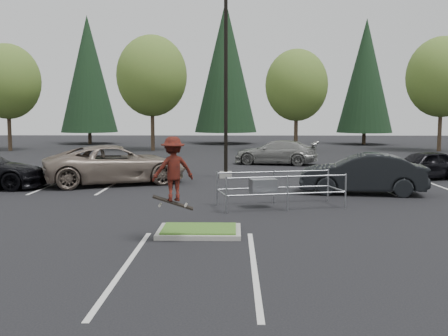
{
  "coord_description": "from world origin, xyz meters",
  "views": [
    {
      "loc": [
        0.94,
        -13.67,
        3.22
      ],
      "look_at": [
        0.63,
        1.5,
        1.6
      ],
      "focal_mm": 42.0,
      "sensor_mm": 36.0,
      "label": 1
    }
  ],
  "objects_px": {
    "car_r_black": "(423,165)",
    "car_far_silver": "(277,152)",
    "light_pole": "(226,85)",
    "car_r_charc": "(362,174)",
    "decid_a": "(8,84)",
    "decid_b": "(152,78)",
    "decid_c": "(296,87)",
    "cart_corral": "(267,186)",
    "car_l_tan": "(114,165)",
    "conif_a": "(88,74)",
    "conif_b": "(226,67)",
    "skateboarder": "(173,169)",
    "conif_c": "(366,76)",
    "decid_d": "(442,80)"
  },
  "relations": [
    {
      "from": "decid_d",
      "to": "car_l_tan",
      "type": "distance_m",
      "value": 30.98
    },
    {
      "from": "decid_c",
      "to": "conif_b",
      "type": "bearing_deg",
      "value": 119.32
    },
    {
      "from": "cart_corral",
      "to": "skateboarder",
      "type": "height_order",
      "value": "skateboarder"
    },
    {
      "from": "decid_d",
      "to": "conif_b",
      "type": "relative_size",
      "value": 0.65
    },
    {
      "from": "light_pole",
      "to": "car_r_black",
      "type": "bearing_deg",
      "value": -3.01
    },
    {
      "from": "conif_b",
      "to": "skateboarder",
      "type": "xyz_separation_m",
      "value": [
        -0.58,
        -41.5,
        -6.02
      ]
    },
    {
      "from": "car_r_charc",
      "to": "cart_corral",
      "type": "bearing_deg",
      "value": -43.45
    },
    {
      "from": "cart_corral",
      "to": "car_l_tan",
      "type": "relative_size",
      "value": 0.7
    },
    {
      "from": "decid_c",
      "to": "car_far_silver",
      "type": "height_order",
      "value": "decid_c"
    },
    {
      "from": "light_pole",
      "to": "decid_a",
      "type": "bearing_deg",
      "value": 135.75
    },
    {
      "from": "light_pole",
      "to": "car_r_charc",
      "type": "height_order",
      "value": "light_pole"
    },
    {
      "from": "conif_b",
      "to": "skateboarder",
      "type": "distance_m",
      "value": 41.94
    },
    {
      "from": "decid_b",
      "to": "car_l_tan",
      "type": "xyz_separation_m",
      "value": [
        1.51,
        -20.91,
        -5.17
      ]
    },
    {
      "from": "decid_b",
      "to": "light_pole",
      "type": "bearing_deg",
      "value": -70.65
    },
    {
      "from": "car_r_charc",
      "to": "car_far_silver",
      "type": "relative_size",
      "value": 0.95
    },
    {
      "from": "decid_c",
      "to": "skateboarder",
      "type": "relative_size",
      "value": 4.64
    },
    {
      "from": "decid_c",
      "to": "conif_a",
      "type": "distance_m",
      "value": 22.5
    },
    {
      "from": "decid_a",
      "to": "car_far_silver",
      "type": "xyz_separation_m",
      "value": [
        21.58,
        -11.25,
        -4.84
      ]
    },
    {
      "from": "decid_c",
      "to": "decid_d",
      "type": "relative_size",
      "value": 0.89
    },
    {
      "from": "conif_b",
      "to": "cart_corral",
      "type": "height_order",
      "value": "conif_b"
    },
    {
      "from": "car_r_charc",
      "to": "light_pole",
      "type": "bearing_deg",
      "value": -124.17
    },
    {
      "from": "decid_b",
      "to": "car_r_charc",
      "type": "bearing_deg",
      "value": -63.01
    },
    {
      "from": "decid_b",
      "to": "conif_a",
      "type": "height_order",
      "value": "conif_a"
    },
    {
      "from": "car_l_tan",
      "to": "car_r_black",
      "type": "height_order",
      "value": "car_l_tan"
    },
    {
      "from": "cart_corral",
      "to": "car_l_tan",
      "type": "distance_m",
      "value": 8.7
    },
    {
      "from": "car_l_tan",
      "to": "car_r_charc",
      "type": "distance_m",
      "value": 10.8
    },
    {
      "from": "car_r_black",
      "to": "car_far_silver",
      "type": "relative_size",
      "value": 0.8
    },
    {
      "from": "skateboarder",
      "to": "car_r_black",
      "type": "bearing_deg",
      "value": -151.98
    },
    {
      "from": "skateboarder",
      "to": "car_r_black",
      "type": "relative_size",
      "value": 0.44
    },
    {
      "from": "conif_c",
      "to": "car_r_black",
      "type": "bearing_deg",
      "value": -98.13
    },
    {
      "from": "light_pole",
      "to": "skateboarder",
      "type": "bearing_deg",
      "value": -94.74
    },
    {
      "from": "decid_a",
      "to": "decid_c",
      "type": "xyz_separation_m",
      "value": [
        24.0,
        -0.2,
        -0.33
      ]
    },
    {
      "from": "conif_a",
      "to": "car_l_tan",
      "type": "bearing_deg",
      "value": -72.63
    },
    {
      "from": "conif_c",
      "to": "skateboarder",
      "type": "height_order",
      "value": "conif_c"
    },
    {
      "from": "decid_a",
      "to": "conif_b",
      "type": "xyz_separation_m",
      "value": [
        18.01,
        10.47,
        2.27
      ]
    },
    {
      "from": "decid_a",
      "to": "decid_b",
      "type": "height_order",
      "value": "decid_b"
    },
    {
      "from": "conif_a",
      "to": "cart_corral",
      "type": "xyz_separation_m",
      "value": [
        16.04,
        -36.11,
        -6.36
      ]
    },
    {
      "from": "conif_a",
      "to": "conif_b",
      "type": "relative_size",
      "value": 0.9
    },
    {
      "from": "car_r_charc",
      "to": "car_r_black",
      "type": "xyz_separation_m",
      "value": [
        4.02,
        4.5,
        -0.1
      ]
    },
    {
      "from": "car_r_black",
      "to": "car_far_silver",
      "type": "distance_m",
      "value": 9.71
    },
    {
      "from": "conif_b",
      "to": "decid_b",
      "type": "bearing_deg",
      "value": -121.09
    },
    {
      "from": "conif_b",
      "to": "car_l_tan",
      "type": "distance_m",
      "value": 31.97
    },
    {
      "from": "decid_b",
      "to": "car_r_black",
      "type": "distance_m",
      "value": 25.44
    },
    {
      "from": "car_r_charc",
      "to": "car_far_silver",
      "type": "bearing_deg",
      "value": -160.23
    },
    {
      "from": "decid_d",
      "to": "cart_corral",
      "type": "distance_m",
      "value": 31.31
    },
    {
      "from": "decid_d",
      "to": "car_r_black",
      "type": "height_order",
      "value": "decid_d"
    },
    {
      "from": "decid_c",
      "to": "car_r_black",
      "type": "xyz_separation_m",
      "value": [
        4.01,
        -18.33,
        -4.55
      ]
    },
    {
      "from": "decid_a",
      "to": "car_l_tan",
      "type": "height_order",
      "value": "decid_a"
    },
    {
      "from": "cart_corral",
      "to": "car_far_silver",
      "type": "height_order",
      "value": "car_far_silver"
    },
    {
      "from": "light_pole",
      "to": "conif_a",
      "type": "relative_size",
      "value": 0.78
    }
  ]
}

